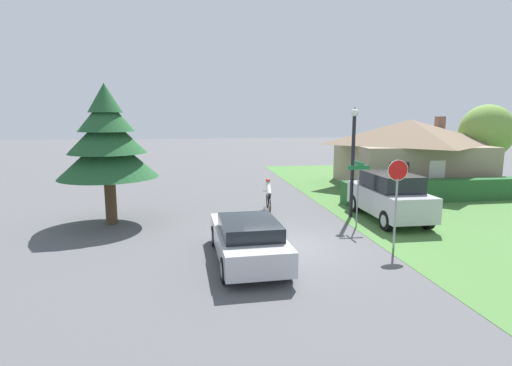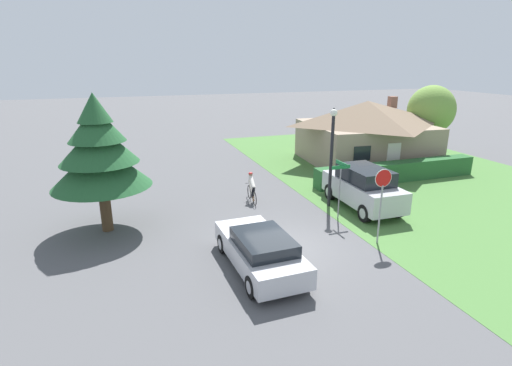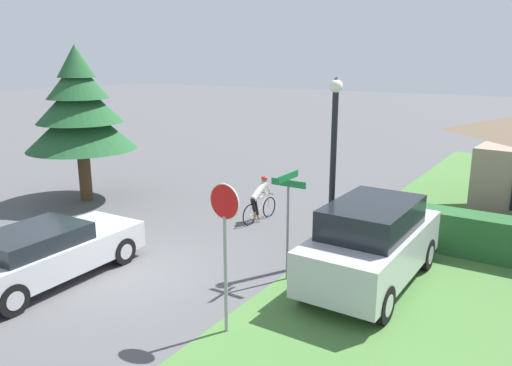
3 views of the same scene
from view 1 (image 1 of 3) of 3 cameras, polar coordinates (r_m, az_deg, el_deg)
name	(u,v)px [view 1 (image 1 of 3)]	position (r m, az deg, el deg)	size (l,w,h in m)	color
ground_plane	(284,246)	(13.90, 3.98, -8.94)	(140.00, 140.00, 0.00)	#515154
grass_verge_right	(492,208)	(22.50, 30.65, -3.11)	(16.00, 36.00, 0.01)	#477538
cottage_house	(409,152)	(27.23, 20.99, 4.19)	(8.90, 8.11, 4.40)	gray
hedge_row	(439,190)	(22.99, 24.68, -0.96)	(10.49, 0.90, 1.15)	#285B2D
sedan_left_lane	(248,239)	(12.28, -1.21, -8.02)	(2.05, 4.68, 1.36)	#BCBCC1
cyclist	(269,195)	(18.87, 1.80, -1.76)	(0.44, 1.79, 1.49)	black
parked_suv_right	(389,196)	(17.93, 18.50, -1.82)	(2.02, 4.67, 2.03)	#B7B7BC
stop_sign	(397,187)	(13.90, 19.49, -0.53)	(0.69, 0.07, 3.00)	gray
street_lamp	(353,152)	(17.77, 13.70, 4.32)	(0.33, 0.33, 4.79)	black
street_name_sign	(358,182)	(16.29, 14.38, 0.16)	(0.90, 0.90, 2.64)	gray
conifer_tall_near	(107,142)	(17.16, -20.49, 5.51)	(3.95, 3.95, 5.70)	#4C3823
deciduous_tree_right	(486,132)	(29.98, 30.06, 6.34)	(3.31, 3.31, 5.17)	#4C3823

